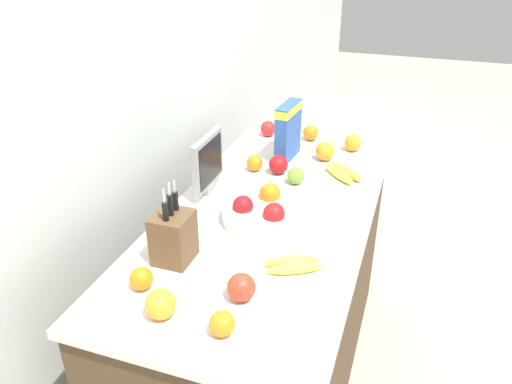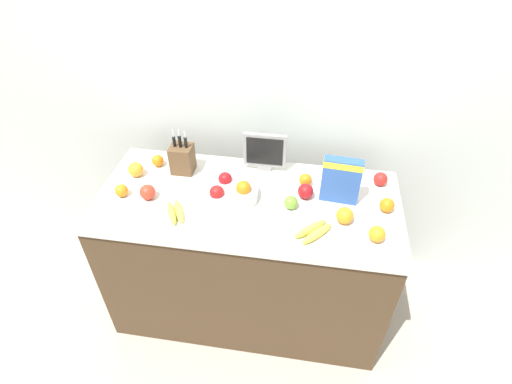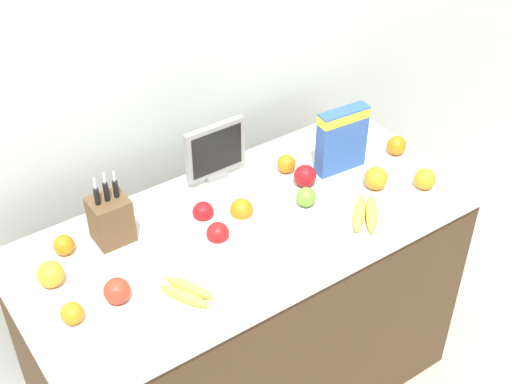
# 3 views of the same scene
# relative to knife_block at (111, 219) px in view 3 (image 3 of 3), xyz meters

# --- Properties ---
(wall_back) EXTENTS (9.00, 0.06, 2.60)m
(wall_back) POSITION_rel_knife_block_xyz_m (0.41, 0.39, 0.28)
(wall_back) COLOR silver
(wall_back) RESTS_ON ground_plane
(counter) EXTENTS (1.63, 0.74, 0.93)m
(counter) POSITION_rel_knife_block_xyz_m (0.41, -0.20, -0.55)
(counter) COLOR #4C3823
(counter) RESTS_ON ground_plane
(knife_block) EXTENTS (0.12, 0.11, 0.28)m
(knife_block) POSITION_rel_knife_block_xyz_m (0.00, 0.00, 0.00)
(knife_block) COLOR brown
(knife_block) RESTS_ON counter
(small_monitor) EXTENTS (0.24, 0.03, 0.24)m
(small_monitor) POSITION_rel_knife_block_xyz_m (0.46, 0.08, 0.04)
(small_monitor) COLOR gray
(small_monitor) RESTS_ON counter
(cereal_box) EXTENTS (0.20, 0.07, 0.26)m
(cereal_box) POSITION_rel_knife_block_xyz_m (0.89, -0.12, 0.06)
(cereal_box) COLOR #2D56A8
(cereal_box) RESTS_ON counter
(fruit_bowl) EXTENTS (0.30, 0.30, 0.11)m
(fruit_bowl) POSITION_rel_knife_block_xyz_m (0.32, -0.19, -0.05)
(fruit_bowl) COLOR silver
(fruit_bowl) RESTS_ON counter
(banana_bunch_left) EXTENTS (0.14, 0.20, 0.04)m
(banana_bunch_left) POSITION_rel_knife_block_xyz_m (0.07, -0.37, -0.07)
(banana_bunch_left) COLOR yellow
(banana_bunch_left) RESTS_ON counter
(banana_bunch_right) EXTENTS (0.20, 0.20, 0.04)m
(banana_bunch_right) POSITION_rel_knife_block_xyz_m (0.77, -0.40, -0.07)
(banana_bunch_right) COLOR yellow
(banana_bunch_right) RESTS_ON counter
(apple_by_knife_block) EXTENTS (0.08, 0.08, 0.08)m
(apple_by_knife_block) POSITION_rel_knife_block_xyz_m (-0.11, -0.27, -0.04)
(apple_by_knife_block) COLOR red
(apple_by_knife_block) RESTS_ON counter
(apple_rear) EXTENTS (0.08, 0.08, 0.08)m
(apple_rear) POSITION_rel_knife_block_xyz_m (0.71, -0.13, -0.04)
(apple_rear) COLOR #A31419
(apple_rear) RESTS_ON counter
(apple_front) EXTENTS (0.08, 0.08, 0.08)m
(apple_front) POSITION_rel_knife_block_xyz_m (1.12, 0.04, -0.05)
(apple_front) COLOR red
(apple_front) RESTS_ON counter
(apple_middle) EXTENTS (0.07, 0.07, 0.07)m
(apple_middle) POSITION_rel_knife_block_xyz_m (0.64, -0.23, -0.05)
(apple_middle) COLOR #6B9E33
(apple_middle) RESTS_ON counter
(orange_front_right) EXTENTS (0.07, 0.07, 0.07)m
(orange_front_right) POSITION_rel_knife_block_xyz_m (-0.26, -0.27, -0.05)
(orange_front_right) COLOR orange
(orange_front_right) RESTS_ON counter
(orange_near_bowl) EXTENTS (0.07, 0.07, 0.07)m
(orange_near_bowl) POSITION_rel_knife_block_xyz_m (0.71, -0.03, -0.05)
(orange_near_bowl) COLOR orange
(orange_near_bowl) RESTS_ON counter
(orange_back_center) EXTENTS (0.08, 0.08, 0.08)m
(orange_back_center) POSITION_rel_knife_block_xyz_m (1.07, -0.39, -0.05)
(orange_back_center) COLOR orange
(orange_back_center) RESTS_ON counter
(orange_mid_left) EXTENTS (0.09, 0.09, 0.09)m
(orange_mid_left) POSITION_rel_knife_block_xyz_m (0.92, -0.29, -0.04)
(orange_mid_left) COLOR orange
(orange_mid_left) RESTS_ON counter
(orange_front_center) EXTENTS (0.09, 0.09, 0.09)m
(orange_front_center) POSITION_rel_knife_block_xyz_m (-0.25, -0.09, -0.04)
(orange_front_center) COLOR orange
(orange_front_center) RESTS_ON counter
(orange_mid_right) EXTENTS (0.08, 0.08, 0.08)m
(orange_mid_right) POSITION_rel_knife_block_xyz_m (1.13, -0.17, -0.05)
(orange_mid_right) COLOR orange
(orange_mid_right) RESTS_ON counter
(orange_front_left) EXTENTS (0.07, 0.07, 0.07)m
(orange_front_left) POSITION_rel_knife_block_xyz_m (-0.16, 0.02, -0.05)
(orange_front_left) COLOR orange
(orange_front_left) RESTS_ON counter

